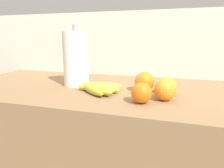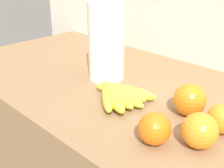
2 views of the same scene
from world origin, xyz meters
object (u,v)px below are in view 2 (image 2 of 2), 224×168
at_px(banana_bunch, 117,94).
at_px(orange_back_right, 155,129).
at_px(orange_front, 190,100).
at_px(paper_towel_roll, 106,41).
at_px(orange_far_right, 200,131).
at_px(orange_right, 222,119).

bearing_deg(banana_bunch, orange_back_right, -24.45).
bearing_deg(banana_bunch, orange_front, 21.44).
xyz_separation_m(banana_bunch, orange_back_right, (0.20, -0.09, 0.02)).
height_order(banana_bunch, paper_towel_roll, paper_towel_roll).
xyz_separation_m(banana_bunch, orange_far_right, (0.27, -0.03, 0.02)).
height_order(orange_right, orange_far_right, orange_far_right).
xyz_separation_m(orange_front, orange_far_right, (0.09, -0.11, -0.00)).
distance_m(orange_back_right, orange_far_right, 0.09).
relative_size(orange_right, paper_towel_roll, 0.25).
height_order(orange_front, orange_far_right, orange_front).
distance_m(orange_right, orange_front, 0.10).
bearing_deg(orange_front, orange_far_right, -49.74).
bearing_deg(paper_towel_roll, orange_back_right, -28.50).
bearing_deg(orange_right, paper_towel_roll, 174.34).
bearing_deg(orange_front, orange_right, -11.52).
height_order(orange_back_right, orange_far_right, orange_far_right).
xyz_separation_m(orange_right, orange_front, (-0.10, 0.02, 0.01)).
relative_size(banana_bunch, orange_front, 2.31).
relative_size(banana_bunch, orange_back_right, 2.66).
relative_size(orange_back_right, orange_front, 0.87).
bearing_deg(orange_front, paper_towel_roll, 176.12).
xyz_separation_m(orange_front, paper_towel_roll, (-0.33, 0.02, 0.08)).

